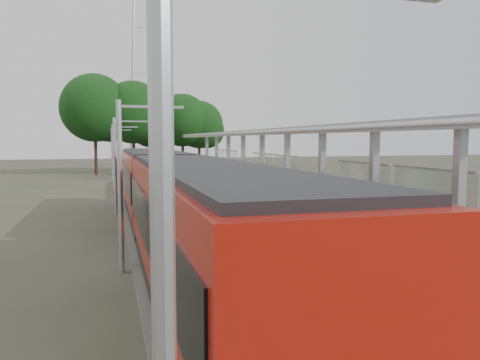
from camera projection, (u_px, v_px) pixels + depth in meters
name	position (u px, v px, depth m)	size (l,w,h in m)	color
ground	(442.00, 340.00, 9.75)	(200.00, 200.00, 0.00)	#474438
trackbed	(147.00, 208.00, 27.72)	(3.00, 70.00, 0.24)	#59544C
platform	(221.00, 199.00, 28.90)	(6.00, 50.00, 1.00)	gray
tactile_strip	(180.00, 192.00, 28.17)	(0.60, 50.00, 0.02)	yellow
end_fence	(170.00, 163.00, 52.74)	(6.00, 0.10, 1.20)	#9EA0A5
train	(169.00, 197.00, 17.39)	(2.74, 27.60, 3.62)	black
canopy	(266.00, 139.00, 25.35)	(3.27, 38.00, 3.66)	#9EA0A5
pylon	(141.00, 51.00, 77.88)	(8.00, 4.00, 38.00)	#9EA0A5
tree_cluster	(144.00, 116.00, 57.94)	(20.09, 11.92, 11.91)	#382316
catenary_masts	(117.00, 162.00, 26.06)	(2.08, 48.16, 5.40)	#9EA0A5
bench_mid	(283.00, 188.00, 25.48)	(0.74, 1.52, 1.00)	#0E1747
bench_far	(230.00, 173.00, 37.20)	(0.78, 1.50, 0.99)	#0E1747
info_pillar_near	(268.00, 190.00, 21.51)	(0.45, 0.45, 2.00)	beige
info_pillar_far	(254.00, 185.00, 24.72)	(0.42, 0.42, 1.86)	beige
litter_bin	(320.00, 206.00, 18.80)	(0.50, 0.50, 1.03)	#9EA0A5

